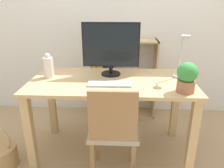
# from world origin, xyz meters

# --- Properties ---
(ground_plane) EXTENTS (10.00, 10.00, 0.00)m
(ground_plane) POSITION_xyz_m (0.00, 0.00, 0.00)
(ground_plane) COLOR tan
(wall_back) EXTENTS (8.00, 0.05, 2.60)m
(wall_back) POSITION_xyz_m (0.00, 0.97, 1.30)
(wall_back) COLOR silver
(wall_back) RESTS_ON ground_plane
(desk) EXTENTS (1.49, 0.74, 0.78)m
(desk) POSITION_xyz_m (0.00, 0.00, 0.64)
(desk) COLOR tan
(desk) RESTS_ON ground_plane
(monitor) EXTENTS (0.54, 0.19, 0.50)m
(monitor) POSITION_xyz_m (-0.01, 0.16, 1.05)
(monitor) COLOR black
(monitor) RESTS_ON desk
(keyboard) EXTENTS (0.38, 0.13, 0.02)m
(keyboard) POSITION_xyz_m (-0.01, -0.12, 0.79)
(keyboard) COLOR #B2B2B7
(keyboard) RESTS_ON desk
(vase) EXTENTS (0.09, 0.09, 0.23)m
(vase) POSITION_xyz_m (-0.59, 0.05, 0.88)
(vase) COLOR silver
(vase) RESTS_ON desk
(desk_lamp) EXTENTS (0.10, 0.19, 0.41)m
(desk_lamp) POSITION_xyz_m (0.63, 0.05, 1.03)
(desk_lamp) COLOR #B7B7BC
(desk_lamp) RESTS_ON desk
(potted_plant) EXTENTS (0.16, 0.16, 0.24)m
(potted_plant) POSITION_xyz_m (0.60, -0.25, 0.90)
(potted_plant) COLOR #9E6647
(potted_plant) RESTS_ON desk
(chair) EXTENTS (0.40, 0.40, 0.88)m
(chair) POSITION_xyz_m (0.03, -0.37, 0.49)
(chair) COLOR #9E937F
(chair) RESTS_ON ground_plane
(bookshelf) EXTENTS (0.82, 0.28, 1.01)m
(bookshelf) POSITION_xyz_m (-0.04, 0.80, 0.50)
(bookshelf) COLOR tan
(bookshelf) RESTS_ON ground_plane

